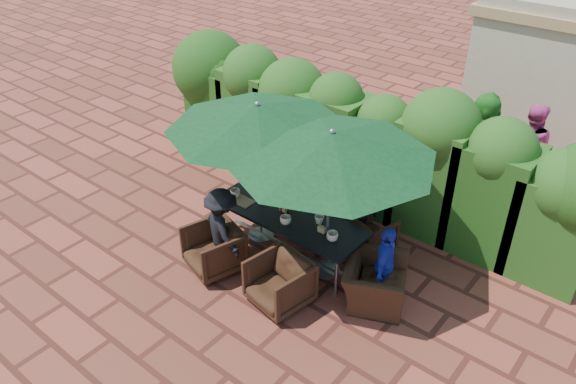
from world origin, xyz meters
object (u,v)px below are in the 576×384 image
Objects in this scene: chair_far_mid at (319,207)px; chair_end_right at (375,276)px; chair_far_right at (370,231)px; chair_far_left at (290,193)px; umbrella_left at (257,117)px; dining_table at (288,219)px; chair_near_right at (280,281)px; umbrella_right at (331,145)px; chair_near_left at (214,247)px.

chair_end_right reaches higher than chair_far_mid.
chair_end_right is (0.69, -0.97, 0.08)m from chair_far_right.
chair_far_right is (1.73, -0.08, -0.01)m from chair_far_left.
chair_far_left is at bearing 97.16° from umbrella_left.
dining_table is 0.91m from chair_far_mid.
chair_far_left is 0.84× the size of chair_far_mid.
chair_far_mid is (0.75, -0.13, 0.07)m from chair_far_left.
dining_table is 1.37m from chair_far_right.
chair_far_mid is at bearing 119.35° from chair_near_right.
umbrella_left is 2.08m from chair_far_left.
umbrella_right reaches higher than chair_near_right.
chair_near_left is (-1.62, -1.95, 0.06)m from chair_far_right.
umbrella_left reaches higher than chair_end_right.
umbrella_left is 2.91m from chair_end_right.
chair_far_mid is at bearing 37.09° from chair_end_right.
chair_far_mid reaches higher than chair_near_right.
umbrella_right is 2.07m from chair_near_right.
dining_table is 0.86× the size of umbrella_right.
umbrella_left is at bearing 93.79° from chair_far_left.
chair_end_right is at bearing 141.72° from chair_far_right.
chair_far_mid is (-0.76, 0.85, -1.79)m from umbrella_right.
umbrella_right is at bearing 135.77° from chair_far_mid.
chair_far_left is at bearing 146.93° from umbrella_right.
umbrella_left reaches higher than chair_far_left.
chair_near_left is (-1.39, -1.04, -1.81)m from umbrella_right.
chair_near_left reaches higher than chair_far_right.
umbrella_left reaches higher than dining_table.
chair_near_left is at bearing 88.79° from chair_end_right.
chair_near_right reaches higher than chair_far_right.
umbrella_left is 1.39m from umbrella_right.
chair_far_mid reaches higher than chair_far_left.
umbrella_right is 2.51m from chair_near_left.
chair_far_right is 0.70× the size of chair_end_right.
umbrella_left is 4.06× the size of chair_far_right.
umbrella_left is 3.49× the size of chair_near_right.
umbrella_right reaches higher than chair_far_mid.
umbrella_right reaches higher than chair_far_left.
umbrella_right reaches higher than chair_near_left.
chair_near_right reaches higher than chair_far_left.
dining_table is 3.01× the size of chair_far_mid.
chair_near_right reaches higher than dining_table.
dining_table is at bearing -6.29° from umbrella_left.
dining_table is 1.18m from chair_near_right.
chair_far_right is (0.23, 0.90, -1.87)m from umbrella_right.
chair_end_right reaches higher than chair_near_right.
umbrella_right is 2.09m from chair_far_right.
chair_end_right is (2.42, -1.05, 0.07)m from chair_far_left.
umbrella_left reaches higher than chair_near_left.
chair_near_right is at bearing 121.90° from chair_far_left.
chair_end_right is (2.30, -0.11, -1.78)m from umbrella_left.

